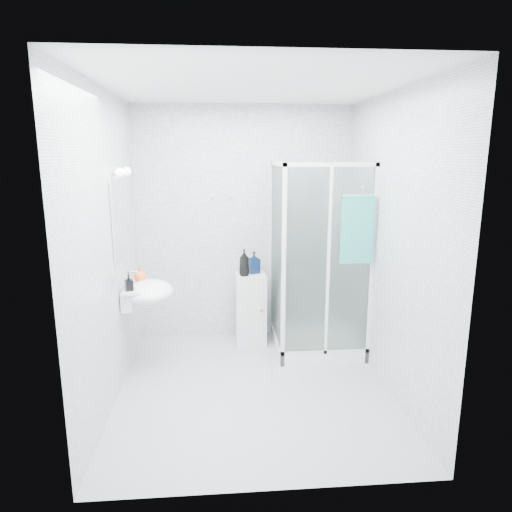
{
  "coord_description": "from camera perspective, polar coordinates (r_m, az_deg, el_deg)",
  "views": [
    {
      "loc": [
        -0.29,
        -3.76,
        2.07
      ],
      "look_at": [
        0.05,
        0.35,
        1.15
      ],
      "focal_mm": 32.0,
      "sensor_mm": 36.0,
      "label": 1
    }
  ],
  "objects": [
    {
      "name": "room",
      "position": [
        3.85,
        -0.31,
        1.04
      ],
      "size": [
        2.4,
        2.6,
        2.6
      ],
      "color": "silver",
      "rests_on": "ground"
    },
    {
      "name": "shower_enclosure",
      "position": [
        4.91,
        6.87,
        -6.85
      ],
      "size": [
        0.9,
        0.95,
        2.0
      ],
      "color": "white",
      "rests_on": "ground"
    },
    {
      "name": "wall_basin",
      "position": [
        4.46,
        -13.55,
        -4.4
      ],
      "size": [
        0.46,
        0.56,
        0.35
      ],
      "color": "white",
      "rests_on": "ground"
    },
    {
      "name": "mirror",
      "position": [
        4.34,
        -16.62,
        4.5
      ],
      "size": [
        0.02,
        0.6,
        0.7
      ],
      "primitive_type": "cube",
      "color": "white",
      "rests_on": "room"
    },
    {
      "name": "vanity_lights",
      "position": [
        4.3,
        -16.32,
        10.07
      ],
      "size": [
        0.1,
        0.4,
        0.08
      ],
      "color": "silver",
      "rests_on": "room"
    },
    {
      "name": "wall_hooks",
      "position": [
        5.04,
        -4.29,
        7.4
      ],
      "size": [
        0.23,
        0.06,
        0.03
      ],
      "color": "silver",
      "rests_on": "room"
    },
    {
      "name": "storage_cabinet",
      "position": [
        5.1,
        -0.66,
        -6.59
      ],
      "size": [
        0.33,
        0.36,
        0.79
      ],
      "rotation": [
        0.0,
        0.0,
        0.01
      ],
      "color": "silver",
      "rests_on": "ground"
    },
    {
      "name": "hand_towel",
      "position": [
        4.38,
        12.53,
        3.48
      ],
      "size": [
        0.31,
        0.05,
        0.65
      ],
      "color": "teal",
      "rests_on": "shower_enclosure"
    },
    {
      "name": "shampoo_bottle_a",
      "position": [
        4.89,
        -1.48,
        -0.82
      ],
      "size": [
        0.12,
        0.12,
        0.29
      ],
      "primitive_type": "imported",
      "rotation": [
        0.0,
        0.0,
        -0.08
      ],
      "color": "black",
      "rests_on": "storage_cabinet"
    },
    {
      "name": "shampoo_bottle_b",
      "position": [
        5.01,
        -0.26,
        -0.79
      ],
      "size": [
        0.14,
        0.14,
        0.24
      ],
      "primitive_type": "imported",
      "rotation": [
        0.0,
        0.0,
        0.35
      ],
      "color": "#0B1D42",
      "rests_on": "storage_cabinet"
    },
    {
      "name": "soap_dispenser_orange",
      "position": [
        4.53,
        -14.29,
        -2.3
      ],
      "size": [
        0.14,
        0.14,
        0.15
      ],
      "primitive_type": "imported",
      "rotation": [
        0.0,
        0.0,
        -0.17
      ],
      "color": "orange",
      "rests_on": "wall_basin"
    },
    {
      "name": "soap_dispenser_black",
      "position": [
        4.29,
        -15.6,
        -3.25
      ],
      "size": [
        0.09,
        0.09,
        0.15
      ],
      "primitive_type": "imported",
      "rotation": [
        0.0,
        0.0,
        0.4
      ],
      "color": "black",
      "rests_on": "wall_basin"
    }
  ]
}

